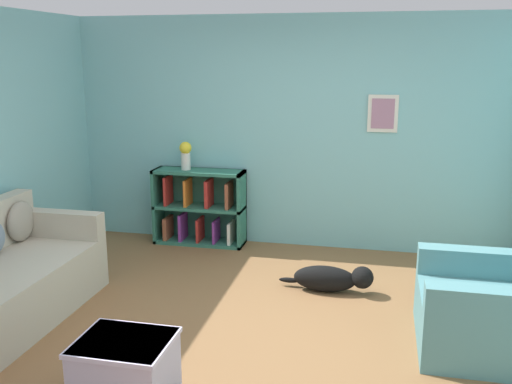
% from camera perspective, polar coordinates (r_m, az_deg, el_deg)
% --- Properties ---
extents(ground_plane, '(14.00, 14.00, 0.00)m').
position_cam_1_polar(ground_plane, '(4.74, -1.08, -13.57)').
color(ground_plane, brown).
extents(wall_back, '(5.60, 0.13, 2.60)m').
position_cam_1_polar(wall_back, '(6.48, 3.58, 5.89)').
color(wall_back, '#7AB7BC').
rests_on(wall_back, ground_plane).
extents(couch, '(0.91, 1.79, 0.90)m').
position_cam_1_polar(couch, '(5.23, -24.25, -8.10)').
color(couch, '#B7AD99').
rests_on(couch, ground_plane).
extents(bookshelf, '(1.05, 0.34, 0.88)m').
position_cam_1_polar(bookshelf, '(6.69, -5.64, -1.58)').
color(bookshelf, '#2D6B56').
rests_on(bookshelf, ground_plane).
extents(recliner_chair, '(0.94, 1.01, 0.94)m').
position_cam_1_polar(recliner_chair, '(4.69, 22.60, -10.57)').
color(recliner_chair, slate).
rests_on(recliner_chair, ground_plane).
extents(coffee_table, '(0.60, 0.51, 0.42)m').
position_cam_1_polar(coffee_table, '(3.88, -12.94, -16.79)').
color(coffee_table, '#BCB2D1').
rests_on(coffee_table, ground_plane).
extents(dog, '(0.89, 0.22, 0.27)m').
position_cam_1_polar(dog, '(5.42, 7.64, -8.56)').
color(dog, black).
rests_on(dog, ground_plane).
extents(vase, '(0.14, 0.14, 0.32)m').
position_cam_1_polar(vase, '(6.58, -7.05, 3.80)').
color(vase, silver).
rests_on(vase, bookshelf).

